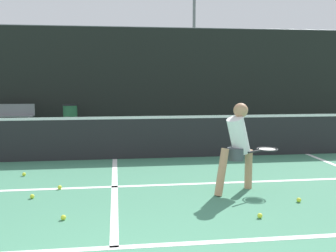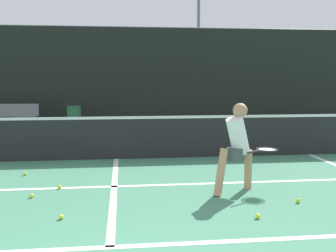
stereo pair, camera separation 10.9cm
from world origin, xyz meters
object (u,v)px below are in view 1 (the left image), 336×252
object	(u,v)px
player_practicing	(238,143)
parked_car	(122,105)
trash_bin	(70,116)
courtside_bench	(9,115)

from	to	relation	value
player_practicing	parked_car	bearing A→B (deg)	67.10
player_practicing	parked_car	world-z (taller)	player_practicing
trash_bin	parked_car	world-z (taller)	parked_car
player_practicing	courtside_bench	bearing A→B (deg)	92.36
player_practicing	trash_bin	xyz separation A→B (m)	(-3.55, 8.72, -0.35)
courtside_bench	parked_car	world-z (taller)	parked_car
courtside_bench	parked_car	size ratio (longest dim) A/B	0.40
trash_bin	parked_car	bearing A→B (deg)	60.23
player_practicing	trash_bin	bearing A→B (deg)	81.59
player_practicing	parked_car	size ratio (longest dim) A/B	0.31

